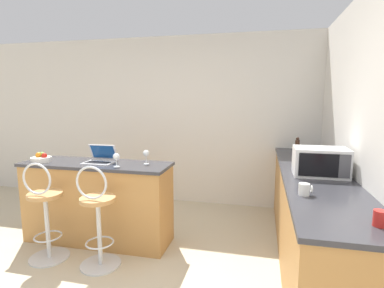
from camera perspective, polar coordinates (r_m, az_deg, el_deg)
wall_back at (r=4.78m, az=-3.31°, el=4.40°), size 12.00×0.06×2.60m
breakfast_bar at (r=3.70m, az=-17.51°, el=-10.48°), size 1.71×0.53×0.93m
counter_right at (r=3.32m, az=21.91°, el=-12.93°), size 0.64×2.99×0.93m
bar_stool_near at (r=3.47m, az=-26.19°, el=-11.84°), size 0.40×0.40×1.04m
bar_stool_far at (r=3.14m, az=-17.53°, el=-13.48°), size 0.40×0.40×1.04m
laptop at (r=3.57m, az=-17.02°, el=-2.55°), size 0.33×0.27×0.20m
microwave at (r=3.07m, az=23.24°, el=-3.12°), size 0.48×0.33×0.26m
wine_glass_short at (r=3.35m, az=-8.73°, el=-1.85°), size 0.07×0.07×0.16m
pepper_mill at (r=3.78m, az=19.39°, el=-0.86°), size 0.05×0.05×0.27m
wine_glass_tall at (r=3.28m, az=-14.22°, el=-2.46°), size 0.07×0.07×0.15m
fruit_bowl at (r=3.86m, az=-26.78°, el=-2.47°), size 0.23×0.23×0.11m
mug_white at (r=2.43m, az=20.64°, el=-8.08°), size 0.10×0.08×0.09m
mug_red at (r=2.06m, az=32.31°, el=-11.89°), size 0.09×0.07×0.09m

